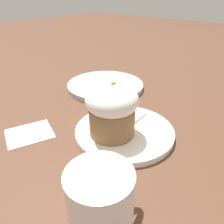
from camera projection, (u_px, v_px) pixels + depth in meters
ground_plane at (124, 134)px, 0.48m from camera, size 4.00×4.00×0.00m
dessert_plate at (124, 131)px, 0.48m from camera, size 0.21×0.21×0.01m
carrot_cake at (112, 109)px, 0.43m from camera, size 0.11×0.11×0.11m
spoon at (125, 128)px, 0.47m from camera, size 0.12×0.04×0.01m
coffee_cup at (101, 206)px, 0.26m from camera, size 0.11×0.08×0.11m
side_plate at (105, 85)px, 0.70m from camera, size 0.24×0.24×0.02m
paper_napkin at (29, 133)px, 0.48m from camera, size 0.12×0.11×0.00m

